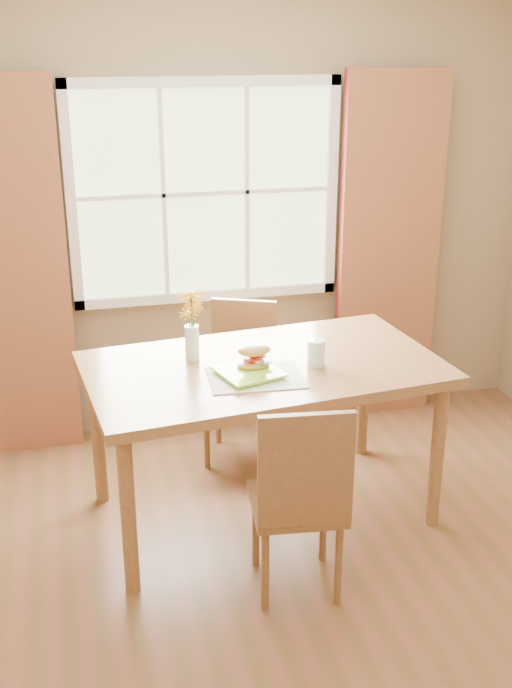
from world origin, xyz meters
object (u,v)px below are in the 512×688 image
at_px(dining_table, 263,380).
at_px(flower_vase, 191,316).
at_px(chair_near, 300,494).
at_px(croissant_sandwich, 254,357).
at_px(chair_far, 241,374).
at_px(water_glass, 316,353).

xyz_separation_m(dining_table, flower_vase, (-0.33, 0.14, 0.32)).
relative_size(chair_near, croissant_sandwich, 5.55).
distance_m(dining_table, flower_vase, 0.48).
height_order(chair_far, croissant_sandwich, croissant_sandwich).
height_order(dining_table, flower_vase, flower_vase).
relative_size(croissant_sandwich, water_glass, 1.30).
bearing_deg(dining_table, croissant_sandwich, -134.28).
xyz_separation_m(croissant_sandwich, water_glass, (0.32, 0.01, -0.02)).
bearing_deg(chair_far, chair_near, -68.36).
bearing_deg(chair_near, water_glass, 73.93).
distance_m(croissant_sandwich, water_glass, 0.32).
height_order(dining_table, chair_far, chair_far).
xyz_separation_m(chair_far, water_glass, (0.22, -0.76, 0.40)).
xyz_separation_m(chair_near, chair_far, (0.04, 1.38, -0.02)).
bearing_deg(water_glass, croissant_sandwich, -177.51).
distance_m(chair_near, flower_vase, 1.06).
xyz_separation_m(chair_near, water_glass, (0.26, 0.63, 0.39)).
distance_m(chair_far, croissant_sandwich, 0.88).
bearing_deg(dining_table, water_glass, -23.44).
xyz_separation_m(dining_table, water_glass, (0.25, -0.08, 0.15)).
relative_size(chair_near, water_glass, 7.21).
bearing_deg(croissant_sandwich, flower_vase, 136.74).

